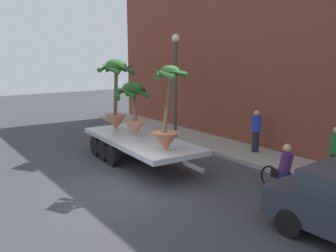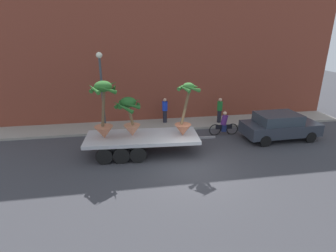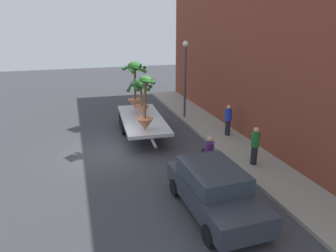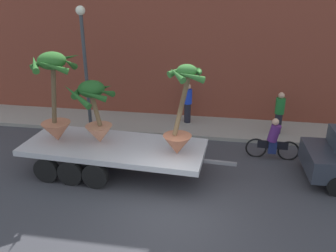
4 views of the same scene
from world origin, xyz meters
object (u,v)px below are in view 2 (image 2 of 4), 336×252
object	(u,v)px
cyclist	(224,125)
pedestrian_near_gate	(165,110)
flatbed_trailer	(137,140)
potted_palm_middle	(104,109)
parked_car	(279,126)
potted_palm_rear	(130,115)
pedestrian_far_left	(220,110)
potted_palm_front	(185,114)
street_lamp	(101,82)

from	to	relation	value
cyclist	pedestrian_near_gate	world-z (taller)	pedestrian_near_gate
flatbed_trailer	potted_palm_middle	xyz separation A→B (m)	(-1.57, 0.00, 1.72)
parked_car	potted_palm_rear	bearing A→B (deg)	-176.20
flatbed_trailer	pedestrian_near_gate	distance (m)	4.86
flatbed_trailer	pedestrian_far_left	bearing A→B (deg)	32.77
potted_palm_front	cyclist	world-z (taller)	potted_palm_front
potted_palm_middle	cyclist	bearing A→B (deg)	14.42
potted_palm_middle	pedestrian_far_left	size ratio (longest dim) A/B	1.70
potted_palm_rear	flatbed_trailer	bearing A→B (deg)	-12.85
pedestrian_near_gate	pedestrian_far_left	bearing A→B (deg)	-9.33
potted_palm_rear	potted_palm_front	distance (m)	2.78
pedestrian_far_left	potted_palm_rear	bearing A→B (deg)	-149.07
parked_car	pedestrian_far_left	distance (m)	4.05
potted_palm_middle	potted_palm_front	distance (m)	4.04
street_lamp	cyclist	bearing A→B (deg)	-11.35
potted_palm_front	street_lamp	xyz separation A→B (m)	(-4.27, 3.58, 1.11)
flatbed_trailer	pedestrian_far_left	size ratio (longest dim) A/B	4.00
potted_palm_rear	street_lamp	bearing A→B (deg)	115.43
potted_palm_middle	pedestrian_near_gate	bearing A→B (deg)	49.60
potted_palm_middle	cyclist	size ratio (longest dim) A/B	1.58
potted_palm_rear	potted_palm_middle	distance (m)	1.31
potted_palm_front	pedestrian_far_left	size ratio (longest dim) A/B	1.61
cyclist	pedestrian_far_left	world-z (taller)	pedestrian_far_left
pedestrian_near_gate	flatbed_trailer	bearing A→B (deg)	-116.15
cyclist	pedestrian_far_left	size ratio (longest dim) A/B	1.08
pedestrian_near_gate	potted_palm_rear	bearing A→B (deg)	-119.79
parked_car	street_lamp	size ratio (longest dim) A/B	0.92
potted_palm_rear	pedestrian_far_left	distance (m)	7.24
flatbed_trailer	cyclist	size ratio (longest dim) A/B	3.72
cyclist	pedestrian_far_left	distance (m)	2.02
potted_palm_middle	potted_palm_front	size ratio (longest dim) A/B	1.06
pedestrian_near_gate	street_lamp	size ratio (longest dim) A/B	0.35
pedestrian_far_left	parked_car	bearing A→B (deg)	-50.07
potted_palm_rear	potted_palm_middle	world-z (taller)	potted_palm_middle
flatbed_trailer	street_lamp	size ratio (longest dim) A/B	1.42
potted_palm_middle	pedestrian_near_gate	size ratio (longest dim) A/B	1.70
potted_palm_middle	cyclist	world-z (taller)	potted_palm_middle
potted_palm_rear	cyclist	world-z (taller)	potted_palm_rear
flatbed_trailer	pedestrian_near_gate	world-z (taller)	pedestrian_near_gate
cyclist	pedestrian_near_gate	size ratio (longest dim) A/B	1.08
flatbed_trailer	potted_palm_front	world-z (taller)	potted_palm_front
pedestrian_near_gate	pedestrian_far_left	size ratio (longest dim) A/B	1.00
cyclist	pedestrian_far_left	bearing A→B (deg)	78.48
potted_palm_front	potted_palm_middle	bearing A→B (deg)	175.42
potted_palm_front	parked_car	distance (m)	6.19
street_lamp	pedestrian_far_left	bearing A→B (deg)	3.67
potted_palm_middle	street_lamp	distance (m)	3.35
cyclist	parked_car	bearing A→B (deg)	-21.04
potted_palm_rear	potted_palm_front	xyz separation A→B (m)	(2.76, -0.39, 0.01)
cyclist	street_lamp	world-z (taller)	street_lamp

